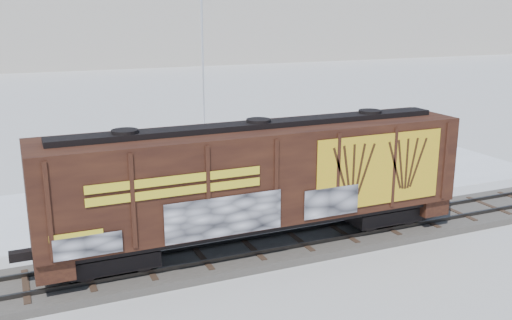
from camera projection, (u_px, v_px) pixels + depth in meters
name	position (u px, v px, depth m)	size (l,w,h in m)	color
ground	(251.00, 254.00, 21.81)	(500.00, 500.00, 0.00)	white
rail_track	(251.00, 250.00, 21.77)	(50.00, 3.40, 0.43)	#59544C
parking_strip	(192.00, 197.00, 28.45)	(40.00, 8.00, 0.03)	white
hopper_railcar	(259.00, 177.00, 21.17)	(16.08, 3.06, 4.68)	black
flagpole	(205.00, 89.00, 35.42)	(2.30, 0.90, 11.73)	silver
car_silver	(146.00, 191.00, 26.77)	(1.87, 4.65, 1.58)	#B3B6BB
car_white	(223.00, 173.00, 29.91)	(1.63, 4.69, 1.54)	silver
car_dark	(348.00, 161.00, 32.25)	(2.15, 5.29, 1.54)	#22252A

